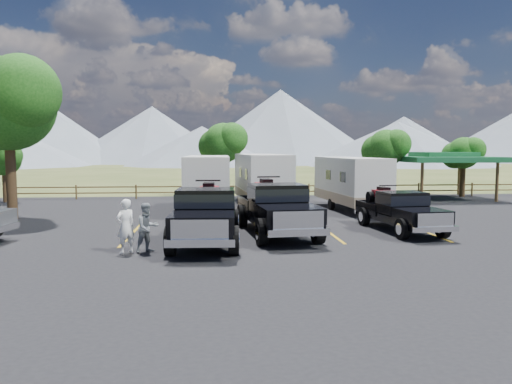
{
  "coord_description": "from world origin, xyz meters",
  "views": [
    {
      "loc": [
        -2.7,
        -16.08,
        3.47
      ],
      "look_at": [
        -0.88,
        5.24,
        1.6
      ],
      "focal_mm": 35.0,
      "sensor_mm": 36.0,
      "label": 1
    }
  ],
  "objects": [
    {
      "name": "ground",
      "position": [
        0.0,
        0.0,
        0.0
      ],
      "size": [
        320.0,
        320.0,
        0.0
      ],
      "primitive_type": "plane",
      "color": "#3B4C20",
      "rests_on": "ground"
    },
    {
      "name": "asphalt_lot",
      "position": [
        0.0,
        3.0,
        0.02
      ],
      "size": [
        44.0,
        34.0,
        0.04
      ],
      "primitive_type": "cube",
      "color": "black",
      "rests_on": "ground"
    },
    {
      "name": "stall_lines",
      "position": [
        0.0,
        4.0,
        0.04
      ],
      "size": [
        12.12,
        5.5,
        0.01
      ],
      "color": "#C09316",
      "rests_on": "asphalt_lot"
    },
    {
      "name": "tree_big_nw",
      "position": [
        -12.55,
        9.03,
        5.6
      ],
      "size": [
        5.54,
        5.18,
        7.84
      ],
      "color": "#312413",
      "rests_on": "ground"
    },
    {
      "name": "tree_ne_a",
      "position": [
        8.97,
        17.01,
        3.48
      ],
      "size": [
        3.11,
        2.92,
        4.76
      ],
      "color": "#312413",
      "rests_on": "ground"
    },
    {
      "name": "tree_ne_b",
      "position": [
        14.98,
        18.01,
        3.13
      ],
      "size": [
        2.77,
        2.59,
        4.27
      ],
      "color": "#312413",
      "rests_on": "ground"
    },
    {
      "name": "tree_north",
      "position": [
        -2.03,
        19.02,
        3.83
      ],
      "size": [
        3.46,
        3.24,
        5.25
      ],
      "color": "#312413",
      "rests_on": "ground"
    },
    {
      "name": "tree_nw_small",
      "position": [
        -16.02,
        17.01,
        2.78
      ],
      "size": [
        2.59,
        2.43,
        3.85
      ],
      "color": "#312413",
      "rests_on": "ground"
    },
    {
      "name": "rail_fence",
      "position": [
        2.0,
        18.5,
        0.61
      ],
      "size": [
        36.12,
        0.12,
        1.0
      ],
      "color": "brown",
      "rests_on": "ground"
    },
    {
      "name": "pavilion",
      "position": [
        13.0,
        17.0,
        2.79
      ],
      "size": [
        6.2,
        6.2,
        3.22
      ],
      "color": "brown",
      "rests_on": "ground"
    },
    {
      "name": "mountain_range",
      "position": [
        -7.63,
        105.98,
        7.87
      ],
      "size": [
        209.0,
        71.0,
        20.0
      ],
      "color": "slate",
      "rests_on": "ground"
    },
    {
      "name": "rig_left",
      "position": [
        -2.98,
        2.04,
        1.11
      ],
      "size": [
        2.58,
        6.74,
        2.22
      ],
      "rotation": [
        0.0,
        0.0,
        -0.04
      ],
      "color": "black",
      "rests_on": "asphalt_lot"
    },
    {
      "name": "rig_center",
      "position": [
        -0.23,
        3.64,
        1.13
      ],
      "size": [
        2.93,
        6.96,
        2.26
      ],
      "rotation": [
        0.0,
        0.0,
        0.1
      ],
      "color": "black",
      "rests_on": "asphalt_lot"
    },
    {
      "name": "rig_right",
      "position": [
        5.0,
        3.94,
        0.93
      ],
      "size": [
        2.44,
        5.7,
        1.85
      ],
      "rotation": [
        0.0,
        0.0,
        0.11
      ],
      "color": "black",
      "rests_on": "asphalt_lot"
    },
    {
      "name": "trailer_left",
      "position": [
        -3.02,
        10.68,
        1.62
      ],
      "size": [
        2.37,
        8.7,
        3.03
      ],
      "rotation": [
        0.0,
        0.0,
        -0.02
      ],
      "color": "white",
      "rests_on": "asphalt_lot"
    },
    {
      "name": "trailer_center",
      "position": [
        0.06,
        12.31,
        1.66
      ],
      "size": [
        2.81,
        8.95,
        3.1
      ],
      "rotation": [
        0.0,
        0.0,
        0.07
      ],
      "color": "white",
      "rests_on": "asphalt_lot"
    },
    {
      "name": "trailer_right",
      "position": [
        4.91,
        11.03,
        1.57
      ],
      "size": [
        2.78,
        8.46,
        2.93
      ],
      "rotation": [
        0.0,
        0.0,
        0.09
      ],
      "color": "white",
      "rests_on": "asphalt_lot"
    },
    {
      "name": "person_a",
      "position": [
        -5.59,
        0.39,
        0.94
      ],
      "size": [
        0.78,
        0.74,
        1.79
      ],
      "primitive_type": "imported",
      "rotation": [
        0.0,
        0.0,
        3.8
      ],
      "color": "white",
      "rests_on": "asphalt_lot"
    },
    {
      "name": "person_b",
      "position": [
        -4.9,
        0.48,
        0.86
      ],
      "size": [
        1.01,
        0.98,
        1.64
      ],
      "primitive_type": "imported",
      "rotation": [
        0.0,
        0.0,
        0.64
      ],
      "color": "slate",
      "rests_on": "asphalt_lot"
    }
  ]
}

